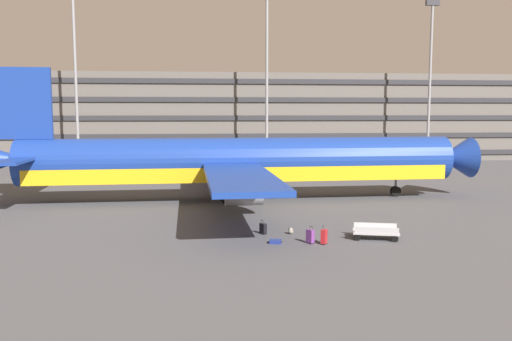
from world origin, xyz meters
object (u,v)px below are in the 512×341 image
Objects in this scene: airliner at (236,162)px; backpack_scuffed at (291,231)px; baggage_cart at (376,232)px; suitcase_large at (310,236)px; suitcase_navy at (276,242)px; suitcase_red at (324,236)px; suitcase_silver at (263,228)px.

airliner reaches higher than backpack_scuffed.
baggage_cart is (7.12, -14.47, -2.71)m from airliner.
suitcase_navy is at bearing 174.35° from suitcase_large.
suitcase_navy is 2.48m from backpack_scuffed.
airliner is 15.65m from suitcase_large.
airliner is 13.32m from backpack_scuffed.
suitcase_navy is at bearing -119.98° from backpack_scuffed.
baggage_cart is at bearing -63.80° from airliner.
airliner is 40.02× the size of suitcase_red.
suitcase_large is 1.96m from suitcase_navy.
suitcase_silver is 1.69m from backpack_scuffed.
suitcase_navy is at bearing -85.30° from airliner.
backpack_scuffed is at bearing -6.58° from suitcase_silver.
suitcase_silver is (0.79, -12.57, -2.79)m from airliner.
suitcase_red is 1.20× the size of suitcase_silver.
suitcase_silver is 6.61m from baggage_cart.
suitcase_silver is 0.90× the size of suitcase_large.
suitcase_red is at bearing -61.15° from backpack_scuffed.
suitcase_large is 1.29× the size of suitcase_navy.
suitcase_silver is 3.45m from suitcase_large.
suitcase_navy is at bearing 170.88° from suitcase_red.
suitcase_navy is (1.23, -14.90, -3.03)m from airliner.
airliner is 16.04m from suitcase_red.
backpack_scuffed is (-1.42, 2.57, -0.25)m from suitcase_red.
suitcase_silver is at bearing 173.42° from backpack_scuffed.
suitcase_red reaches higher than backpack_scuffed.
backpack_scuffed is at bearing 106.37° from suitcase_large.
suitcase_large is 2.10× the size of backpack_scuffed.
suitcase_large is 2.44m from backpack_scuffed.
suitcase_navy is at bearing -79.49° from suitcase_silver.
backpack_scuffed is at bearing 159.88° from baggage_cart.
suitcase_red is 1.40× the size of suitcase_navy.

